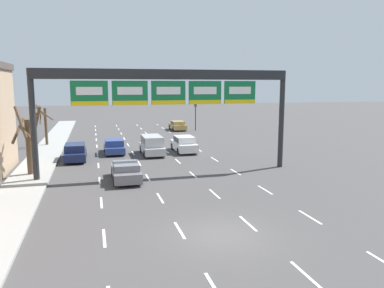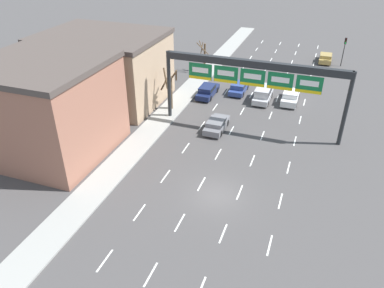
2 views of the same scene
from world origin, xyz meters
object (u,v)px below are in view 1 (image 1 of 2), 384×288
sign_gantry (168,87)px  car_blue (114,146)px  car_white (184,143)px  traffic_light_near_gantry (196,109)px  car_grey (126,171)px  suv_silver (152,144)px  tree_bare_second (28,140)px  tree_bare_closest (45,123)px  car_gold (178,125)px  car_navy (75,151)px

sign_gantry → car_blue: sign_gantry is taller
sign_gantry → car_white: sign_gantry is taller
sign_gantry → traffic_light_near_gantry: (8.88, 24.80, -3.20)m
car_grey → car_blue: size_ratio=0.98×
suv_silver → tree_bare_second: tree_bare_second is taller
car_blue → tree_bare_second: bearing=-129.7°
tree_bare_closest → tree_bare_second: bearing=-88.1°
car_white → traffic_light_near_gantry: traffic_light_near_gantry is taller
tree_bare_closest → car_gold: bearing=31.9°
car_grey → car_navy: car_navy is taller
car_grey → car_blue: bearing=91.0°
car_white → car_blue: (-6.63, 0.89, -0.09)m
suv_silver → car_white: (3.24, 0.65, -0.16)m
car_navy → car_blue: car_navy is taller
car_navy → traffic_light_near_gantry: bearing=48.6°
suv_silver → tree_bare_closest: 12.86m
car_navy → tree_bare_second: tree_bare_second is taller
suv_silver → tree_bare_second: 11.57m
car_navy → car_white: bearing=8.8°
tree_bare_second → car_grey: bearing=-25.4°
sign_gantry → car_gold: size_ratio=4.24×
car_white → traffic_light_near_gantry: 17.33m
car_gold → tree_bare_second: 29.17m
car_gold → tree_bare_second: bearing=-123.9°
sign_gantry → suv_silver: 9.54m
car_navy → tree_bare_second: (-2.88, -5.15, 1.87)m
car_grey → car_blue: 10.70m
car_blue → traffic_light_near_gantry: (12.26, 15.34, 2.37)m
car_gold → car_white: bearing=-100.6°
tree_bare_closest → traffic_light_near_gantry: bearing=25.7°
car_gold → car_navy: bearing=-125.1°
tree_bare_closest → tree_bare_second: (0.46, -13.80, 0.20)m
car_grey → tree_bare_second: bearing=154.6°
car_white → car_blue: car_white is taller
car_grey → tree_bare_second: tree_bare_second is taller
car_grey → tree_bare_closest: tree_bare_closest is taller
car_navy → car_gold: size_ratio=1.11×
suv_silver → tree_bare_closest: size_ratio=1.07×
car_white → sign_gantry: bearing=-110.8°
sign_gantry → tree_bare_second: 10.54m
suv_silver → car_grey: size_ratio=1.07×
car_navy → car_blue: size_ratio=1.10×
suv_silver → sign_gantry: bearing=-90.1°
suv_silver → car_gold: (6.51, 18.10, -0.27)m
car_white → car_grey: car_white is taller
car_gold → traffic_light_near_gantry: 3.57m
car_navy → tree_bare_second: size_ratio=0.99×
car_white → car_blue: size_ratio=1.05×
car_gold → tree_bare_second: size_ratio=0.89×
tree_bare_closest → suv_silver: bearing=-37.2°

